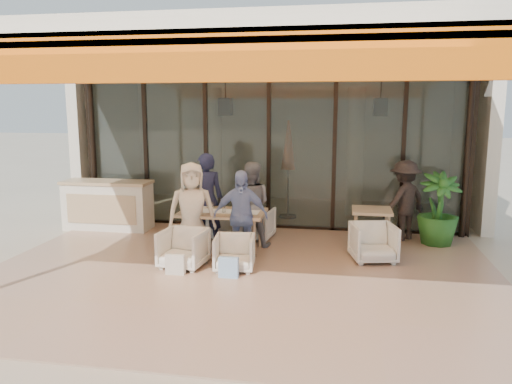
{
  "coord_description": "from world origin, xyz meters",
  "views": [
    {
      "loc": [
        1.54,
        -7.25,
        2.61
      ],
      "look_at": [
        0.1,
        0.9,
        1.15
      ],
      "focal_mm": 35.0,
      "sensor_mm": 36.0,
      "label": 1
    }
  ],
  "objects_px": {
    "chair_near_right": "(234,251)",
    "diner_cream": "(192,211)",
    "potted_palm": "(438,209)",
    "dining_table": "(222,214)",
    "chair_near_left": "(183,247)",
    "side_table": "(372,215)",
    "standing_woman": "(404,201)",
    "side_chair": "(373,241)",
    "host_counter": "(108,205)",
    "diner_periwinkle": "(241,216)",
    "chair_far_right": "(255,222)",
    "chair_far_left": "(214,222)",
    "diner_grey": "(251,205)",
    "diner_navy": "(206,199)"
  },
  "relations": [
    {
      "from": "diner_navy",
      "to": "diner_grey",
      "type": "distance_m",
      "value": 0.84
    },
    {
      "from": "host_counter",
      "to": "chair_near_left",
      "type": "relative_size",
      "value": 2.65
    },
    {
      "from": "side_table",
      "to": "standing_woman",
      "type": "bearing_deg",
      "value": 48.74
    },
    {
      "from": "chair_near_left",
      "to": "diner_periwinkle",
      "type": "distance_m",
      "value": 1.07
    },
    {
      "from": "chair_near_right",
      "to": "standing_woman",
      "type": "relative_size",
      "value": 0.4
    },
    {
      "from": "dining_table",
      "to": "chair_far_left",
      "type": "xyz_separation_m",
      "value": [
        -0.41,
        0.94,
        -0.37
      ]
    },
    {
      "from": "diner_grey",
      "to": "diner_cream",
      "type": "xyz_separation_m",
      "value": [
        -0.84,
        -0.9,
        0.04
      ]
    },
    {
      "from": "host_counter",
      "to": "side_table",
      "type": "distance_m",
      "value": 5.4
    },
    {
      "from": "chair_far_right",
      "to": "diner_cream",
      "type": "xyz_separation_m",
      "value": [
        -0.84,
        -1.4,
        0.49
      ]
    },
    {
      "from": "diner_periwinkle",
      "to": "side_table",
      "type": "height_order",
      "value": "diner_periwinkle"
    },
    {
      "from": "chair_far_left",
      "to": "standing_woman",
      "type": "distance_m",
      "value": 3.73
    },
    {
      "from": "standing_woman",
      "to": "side_table",
      "type": "bearing_deg",
      "value": 8.39
    },
    {
      "from": "diner_grey",
      "to": "diner_periwinkle",
      "type": "xyz_separation_m",
      "value": [
        -0.0,
        -0.9,
        -0.02
      ]
    },
    {
      "from": "dining_table",
      "to": "standing_woman",
      "type": "distance_m",
      "value": 3.54
    },
    {
      "from": "chair_far_right",
      "to": "chair_near_right",
      "type": "xyz_separation_m",
      "value": [
        0.0,
        -1.9,
        -0.03
      ]
    },
    {
      "from": "chair_near_right",
      "to": "standing_woman",
      "type": "height_order",
      "value": "standing_woman"
    },
    {
      "from": "chair_far_left",
      "to": "chair_near_right",
      "type": "bearing_deg",
      "value": 135.85
    },
    {
      "from": "chair_far_left",
      "to": "diner_grey",
      "type": "relative_size",
      "value": 0.4
    },
    {
      "from": "standing_woman",
      "to": "potted_palm",
      "type": "relative_size",
      "value": 1.14
    },
    {
      "from": "chair_near_right",
      "to": "diner_navy",
      "type": "relative_size",
      "value": 0.36
    },
    {
      "from": "chair_far_left",
      "to": "chair_far_right",
      "type": "distance_m",
      "value": 0.84
    },
    {
      "from": "chair_near_right",
      "to": "dining_table",
      "type": "bearing_deg",
      "value": 107.7
    },
    {
      "from": "chair_near_left",
      "to": "side_table",
      "type": "height_order",
      "value": "side_table"
    },
    {
      "from": "diner_periwinkle",
      "to": "side_chair",
      "type": "height_order",
      "value": "diner_periwinkle"
    },
    {
      "from": "host_counter",
      "to": "side_chair",
      "type": "bearing_deg",
      "value": -13.3
    },
    {
      "from": "chair_near_right",
      "to": "side_table",
      "type": "bearing_deg",
      "value": 29.72
    },
    {
      "from": "chair_far_left",
      "to": "diner_periwinkle",
      "type": "relative_size",
      "value": 0.41
    },
    {
      "from": "diner_periwinkle",
      "to": "standing_woman",
      "type": "xyz_separation_m",
      "value": [
        2.83,
        1.83,
        0.01
      ]
    },
    {
      "from": "potted_palm",
      "to": "dining_table",
      "type": "bearing_deg",
      "value": -163.68
    },
    {
      "from": "diner_navy",
      "to": "side_table",
      "type": "height_order",
      "value": "diner_navy"
    },
    {
      "from": "potted_palm",
      "to": "chair_near_right",
      "type": "bearing_deg",
      "value": -148.67
    },
    {
      "from": "diner_grey",
      "to": "potted_palm",
      "type": "relative_size",
      "value": 1.15
    },
    {
      "from": "dining_table",
      "to": "standing_woman",
      "type": "xyz_separation_m",
      "value": [
        3.26,
        1.38,
        0.09
      ]
    },
    {
      "from": "side_chair",
      "to": "side_table",
      "type": "bearing_deg",
      "value": 77.26
    },
    {
      "from": "side_chair",
      "to": "potted_palm",
      "type": "relative_size",
      "value": 0.52
    },
    {
      "from": "dining_table",
      "to": "diner_navy",
      "type": "distance_m",
      "value": 0.63
    },
    {
      "from": "diner_navy",
      "to": "potted_palm",
      "type": "bearing_deg",
      "value": 172.53
    },
    {
      "from": "side_table",
      "to": "standing_woman",
      "type": "xyz_separation_m",
      "value": [
        0.64,
        0.73,
        0.14
      ]
    },
    {
      "from": "chair_far_left",
      "to": "diner_grey",
      "type": "height_order",
      "value": "diner_grey"
    },
    {
      "from": "side_chair",
      "to": "potted_palm",
      "type": "distance_m",
      "value": 1.77
    },
    {
      "from": "chair_far_right",
      "to": "dining_table",
      "type": "bearing_deg",
      "value": 72.61
    },
    {
      "from": "side_chair",
      "to": "standing_woman",
      "type": "relative_size",
      "value": 0.46
    },
    {
      "from": "dining_table",
      "to": "chair_far_right",
      "type": "xyz_separation_m",
      "value": [
        0.43,
        0.94,
        -0.34
      ]
    },
    {
      "from": "chair_near_right",
      "to": "diner_cream",
      "type": "bearing_deg",
      "value": 142.8
    },
    {
      "from": "chair_near_left",
      "to": "diner_periwinkle",
      "type": "bearing_deg",
      "value": 37.35
    },
    {
      "from": "chair_far_left",
      "to": "side_chair",
      "type": "xyz_separation_m",
      "value": [
        3.03,
        -1.05,
        0.04
      ]
    },
    {
      "from": "chair_far_left",
      "to": "side_chair",
      "type": "distance_m",
      "value": 3.21
    },
    {
      "from": "chair_far_left",
      "to": "chair_near_right",
      "type": "height_order",
      "value": "chair_far_left"
    },
    {
      "from": "potted_palm",
      "to": "diner_navy",
      "type": "bearing_deg",
      "value": -170.89
    },
    {
      "from": "host_counter",
      "to": "chair_near_left",
      "type": "distance_m",
      "value": 3.17
    }
  ]
}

